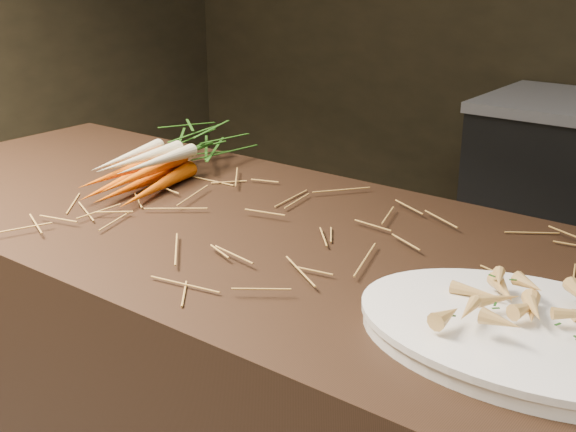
# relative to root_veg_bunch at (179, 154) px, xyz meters

# --- Properties ---
(straw_bedding) EXTENTS (1.40, 0.60, 0.02)m
(straw_bedding) POSITION_rel_root_veg_bunch_xyz_m (0.63, -0.15, -0.04)
(straw_bedding) COLOR olive
(straw_bedding) RESTS_ON main_counter
(root_veg_bunch) EXTENTS (0.25, 0.51, 0.09)m
(root_veg_bunch) POSITION_rel_root_veg_bunch_xyz_m (0.00, 0.00, 0.00)
(root_veg_bunch) COLOR #CF5609
(root_veg_bunch) RESTS_ON main_counter
(serving_platter) EXTENTS (0.47, 0.34, 0.02)m
(serving_platter) POSITION_rel_root_veg_bunch_xyz_m (0.88, -0.26, -0.03)
(serving_platter) COLOR white
(serving_platter) RESTS_ON main_counter
(roasted_veg_heap) EXTENTS (0.23, 0.18, 0.05)m
(roasted_veg_heap) POSITION_rel_root_veg_bunch_xyz_m (0.88, -0.26, 0.00)
(roasted_veg_heap) COLOR #BC923C
(roasted_veg_heap) RESTS_ON serving_platter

